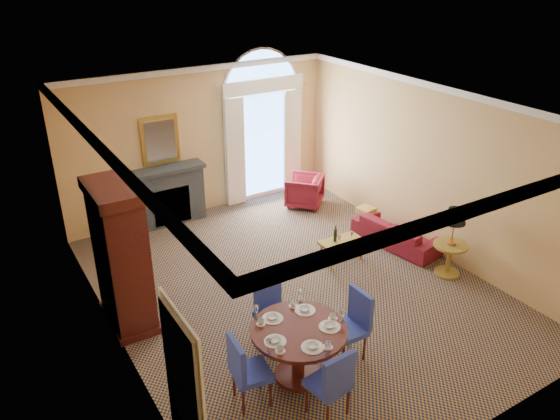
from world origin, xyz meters
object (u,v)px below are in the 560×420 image
armchair (304,191)px  coffee_table (342,242)px  armoire (122,259)px  dining_table (299,341)px  sofa (397,233)px  side_table (453,234)px

armchair → coffee_table: 2.54m
armoire → dining_table: 2.96m
dining_table → sofa: bearing=29.5°
armoire → dining_table: size_ratio=1.80×
dining_table → armchair: (3.18, 4.60, -0.25)m
armoire → armchair: (4.75, 2.14, -0.76)m
sofa → dining_table: bearing=110.1°
dining_table → coffee_table: (2.40, 2.18, -0.21)m
armoire → dining_table: bearing=-57.4°
dining_table → sofa: dining_table is taller
sofa → side_table: bearing=172.8°
armoire → coffee_table: 4.04m
sofa → side_table: 1.41m
dining_table → side_table: size_ratio=1.01×
armchair → side_table: 3.86m
coffee_table → side_table: 1.98m
dining_table → coffee_table: 3.25m
armchair → side_table: side_table is taller
coffee_table → side_table: bearing=-45.2°
armoire → sofa: 5.35m
armchair → coffee_table: bearing=28.8°
dining_table → sofa: 4.26m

